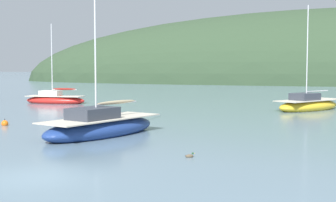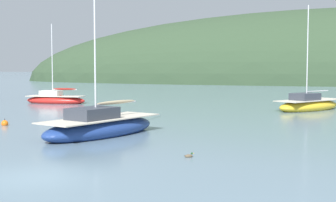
{
  "view_description": "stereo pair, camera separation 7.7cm",
  "coord_description": "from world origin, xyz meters",
  "px_view_note": "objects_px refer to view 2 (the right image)",
  "views": [
    {
      "loc": [
        8.32,
        -15.37,
        3.93
      ],
      "look_at": [
        0.0,
        20.0,
        1.2
      ],
      "focal_mm": 53.34,
      "sensor_mm": 36.0,
      "label": 1
    },
    {
      "loc": [
        8.4,
        -15.35,
        3.93
      ],
      "look_at": [
        0.0,
        20.0,
        1.2
      ],
      "focal_mm": 53.34,
      "sensor_mm": 36.0,
      "label": 2
    }
  ],
  "objects_px": {
    "sailboat_grey_yawl": "(55,99)",
    "duck_lone_left": "(189,156)",
    "sailboat_black_sloop": "(100,127)",
    "sailboat_yellow_far": "(309,105)",
    "mooring_buoy_inner": "(5,124)"
  },
  "relations": [
    {
      "from": "sailboat_yellow_far",
      "to": "duck_lone_left",
      "type": "height_order",
      "value": "sailboat_yellow_far"
    },
    {
      "from": "sailboat_grey_yawl",
      "to": "duck_lone_left",
      "type": "distance_m",
      "value": 31.09
    },
    {
      "from": "sailboat_yellow_far",
      "to": "mooring_buoy_inner",
      "type": "relative_size",
      "value": 16.76
    },
    {
      "from": "sailboat_grey_yawl",
      "to": "sailboat_black_sloop",
      "type": "height_order",
      "value": "sailboat_black_sloop"
    },
    {
      "from": "sailboat_black_sloop",
      "to": "sailboat_yellow_far",
      "type": "bearing_deg",
      "value": 57.15
    },
    {
      "from": "sailboat_black_sloop",
      "to": "mooring_buoy_inner",
      "type": "distance_m",
      "value": 8.03
    },
    {
      "from": "sailboat_yellow_far",
      "to": "duck_lone_left",
      "type": "relative_size",
      "value": 22.83
    },
    {
      "from": "duck_lone_left",
      "to": "sailboat_black_sloop",
      "type": "bearing_deg",
      "value": 139.07
    },
    {
      "from": "sailboat_grey_yawl",
      "to": "sailboat_black_sloop",
      "type": "bearing_deg",
      "value": -58.04
    },
    {
      "from": "sailboat_grey_yawl",
      "to": "duck_lone_left",
      "type": "height_order",
      "value": "sailboat_grey_yawl"
    },
    {
      "from": "sailboat_yellow_far",
      "to": "mooring_buoy_inner",
      "type": "bearing_deg",
      "value": -141.31
    },
    {
      "from": "sailboat_black_sloop",
      "to": "duck_lone_left",
      "type": "height_order",
      "value": "sailboat_black_sloop"
    },
    {
      "from": "duck_lone_left",
      "to": "sailboat_grey_yawl",
      "type": "bearing_deg",
      "value": 126.23
    },
    {
      "from": "sailboat_yellow_far",
      "to": "sailboat_black_sloop",
      "type": "xyz_separation_m",
      "value": [
        -11.76,
        -18.21,
        0.04
      ]
    },
    {
      "from": "sailboat_yellow_far",
      "to": "sailboat_black_sloop",
      "type": "relative_size",
      "value": 0.81
    }
  ]
}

